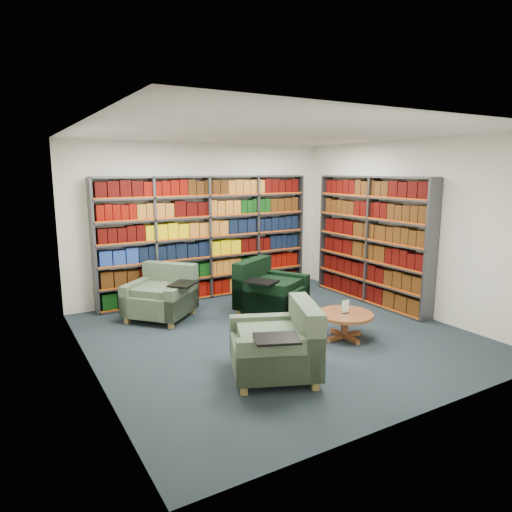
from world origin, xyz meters
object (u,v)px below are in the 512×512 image
chair_teal_front (282,347)px  chair_green_right (267,292)px  coffee_table (345,318)px  chair_teal_left (163,296)px

chair_teal_front → chair_green_right: bearing=62.5°
chair_teal_front → coffee_table: size_ratio=1.61×
chair_teal_left → chair_green_right: bearing=-21.7°
chair_teal_left → chair_green_right: chair_green_right is taller
chair_green_right → chair_teal_left: bearing=158.3°
chair_teal_left → chair_teal_front: size_ratio=1.03×
chair_teal_left → coffee_table: chair_teal_left is taller
chair_teal_left → coffee_table: 2.88m
chair_green_right → chair_teal_front: bearing=-117.5°
chair_teal_left → chair_green_right: 1.68m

